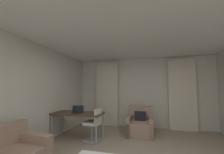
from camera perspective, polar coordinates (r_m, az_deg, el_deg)
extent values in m
cube|color=beige|center=(5.51, 12.23, -6.07)|extent=(5.12, 0.06, 2.60)
cube|color=beige|center=(3.71, -33.82, -6.21)|extent=(0.06, 6.12, 2.60)
cube|color=white|center=(2.74, 8.94, 20.82)|extent=(5.12, 6.12, 0.06)
cube|color=beige|center=(5.61, -2.10, -6.65)|extent=(0.90, 0.06, 2.50)
cube|color=beige|center=(5.49, 26.75, -6.22)|extent=(0.90, 0.06, 2.50)
cube|color=#997A66|center=(3.36, -29.60, -24.29)|extent=(0.82, 0.21, 0.58)
cube|color=#997A66|center=(4.71, 11.41, -19.79)|extent=(0.79, 0.83, 0.42)
cube|color=#997A66|center=(4.95, 11.57, -14.02)|extent=(0.79, 0.14, 0.42)
cube|color=#997A66|center=(4.68, 15.70, -18.91)|extent=(0.12, 0.83, 0.56)
cube|color=#997A66|center=(4.72, 7.13, -18.92)|extent=(0.12, 0.83, 0.56)
cube|color=black|center=(4.76, 11.44, -15.77)|extent=(0.36, 0.20, 0.37)
cube|color=#4C3828|center=(4.32, -13.71, -14.21)|extent=(1.45, 0.66, 0.04)
cylinder|color=#99999E|center=(4.96, -19.35, -17.16)|extent=(0.04, 0.04, 0.70)
cylinder|color=#99999E|center=(4.39, -3.73, -19.12)|extent=(0.04, 0.04, 0.70)
cylinder|color=#99999E|center=(4.52, -23.54, -18.34)|extent=(0.04, 0.04, 0.70)
cylinder|color=#99999E|center=(3.88, -6.53, -21.08)|extent=(0.04, 0.04, 0.70)
cylinder|color=gray|center=(4.16, -8.17, -21.64)|extent=(0.06, 0.06, 0.46)
cylinder|color=gray|center=(4.23, -8.20, -24.35)|extent=(0.48, 0.48, 0.04)
cube|color=silver|center=(4.09, -8.12, -18.02)|extent=(0.42, 0.42, 0.08)
cube|color=silver|center=(3.98, -5.80, -15.34)|extent=(0.08, 0.36, 0.34)
cube|color=#2D2D33|center=(4.30, -13.25, -13.86)|extent=(0.35, 0.27, 0.02)
cube|color=black|center=(4.18, -13.70, -12.61)|extent=(0.32, 0.10, 0.20)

